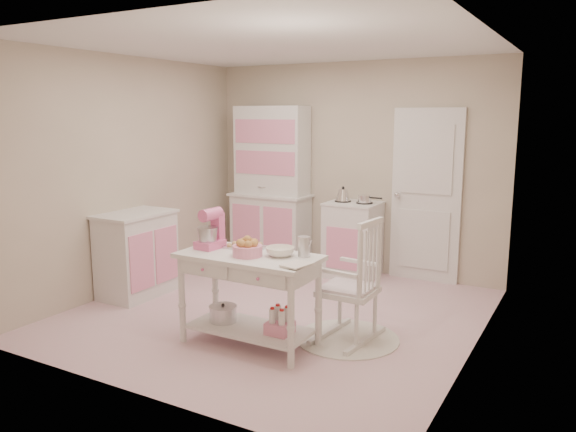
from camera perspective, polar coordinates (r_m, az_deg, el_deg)
The scene contains 14 objects.
room_shell at distance 5.36m, azimuth -1.28°, elevation 6.91°, with size 3.84×3.84×2.62m.
door at distance 6.79m, azimuth 13.85°, elevation 2.00°, with size 0.82×0.05×2.04m, color white.
hutch at distance 7.38m, azimuth -1.80°, elevation 3.10°, with size 1.06×0.50×2.08m, color white.
stove at distance 6.90m, azimuth 6.59°, elevation -2.36°, with size 0.62×0.57×0.92m, color white.
base_cabinet at distance 6.35m, azimuth -15.12°, elevation -3.76°, with size 0.54×0.84×0.92m, color white.
lace_rug at distance 5.12m, azimuth 6.03°, elevation -12.25°, with size 0.92×0.92×0.01m, color white.
rocking_chair at distance 4.94m, azimuth 6.15°, elevation -6.41°, with size 0.48×0.72×1.10m, color white.
work_table at distance 4.87m, azimuth -3.94°, elevation -8.48°, with size 1.20×0.60×0.80m, color white.
stand_mixer at distance 4.97m, azimuth -7.96°, elevation -1.35°, with size 0.20×0.28×0.34m, color pink.
cookie_tray at distance 4.98m, azimuth -4.32°, elevation -3.17°, with size 0.34×0.24×0.02m, color silver.
bread_basket at distance 4.69m, azimuth -4.14°, elevation -3.54°, with size 0.25×0.25×0.09m, color pink.
mixing_bowl at distance 4.68m, azimuth -0.80°, elevation -3.64°, with size 0.24×0.24×0.08m, color white.
metal_pitcher at distance 4.65m, azimuth 1.62°, elevation -3.13°, with size 0.10×0.10×0.17m, color silver.
recipe_book at distance 4.42m, azimuth 0.04°, elevation -4.82°, with size 0.17×0.23×0.02m, color white.
Camera 1 is at (2.72, -4.61, 1.96)m, focal length 35.00 mm.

